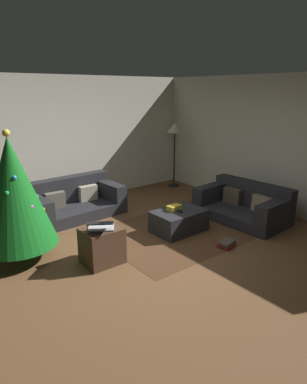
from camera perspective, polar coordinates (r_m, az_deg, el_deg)
The scene contains 14 objects.
ground_plane at distance 4.99m, azimuth -0.04°, elevation -10.70°, with size 6.40×6.40×0.00m, color brown.
rear_partition at distance 7.23m, azimuth -15.82°, elevation 8.21°, with size 6.40×0.12×2.60m, color silver.
corner_partition at distance 6.90m, azimuth 21.05°, elevation 7.35°, with size 0.12×6.40×2.60m, color silver.
couch_left at distance 6.60m, azimuth -13.37°, elevation -1.58°, with size 1.78×1.00×0.71m.
couch_right at distance 6.48m, azimuth 15.11°, elevation -2.17°, with size 1.00×1.64×0.66m.
ottoman at distance 5.75m, azimuth 4.30°, elevation -4.89°, with size 0.87×0.59×0.36m, color #26262B.
gift_box at distance 5.71m, azimuth 3.51°, elevation -2.65°, with size 0.24×0.15×0.08m, color gold.
tv_remote at distance 5.66m, azimuth 4.29°, elevation -3.16°, with size 0.05×0.16×0.02m, color black.
christmas_tree at distance 4.94m, azimuth -22.54°, elevation -0.07°, with size 1.07×1.07×1.83m.
side_table at distance 4.76m, azimuth -8.68°, elevation -8.93°, with size 0.52×0.44×0.51m, color #4C3323.
laptop at distance 4.59m, azimuth -8.89°, elevation -5.72°, with size 0.50×0.51×0.17m.
book_stack at distance 5.35m, azimuth 12.17°, elevation -8.52°, with size 0.30×0.26×0.10m.
corner_lamp at distance 8.23m, azimuth 3.60°, elevation 10.02°, with size 0.36×0.36×1.57m.
area_rug at distance 5.82m, azimuth 4.26°, elevation -6.53°, with size 2.60×2.00×0.01m, color #53351F.
Camera 1 is at (-2.74, -3.47, 2.31)m, focal length 31.61 mm.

